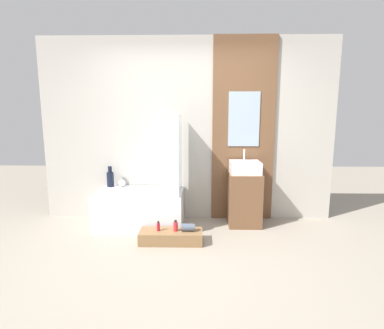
# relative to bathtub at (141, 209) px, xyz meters

# --- Properties ---
(ground_plane) EXTENTS (12.00, 12.00, 0.00)m
(ground_plane) POSITION_rel_bathtub_xyz_m (0.64, -1.18, -0.25)
(ground_plane) COLOR gray
(wall_tiled_back) EXTENTS (4.20, 0.06, 2.60)m
(wall_tiled_back) POSITION_rel_bathtub_xyz_m (0.64, 0.40, 1.05)
(wall_tiled_back) COLOR #B7B2A8
(wall_tiled_back) RESTS_ON ground_plane
(wall_wood_accent) EXTENTS (0.88, 0.04, 2.60)m
(wall_wood_accent) POSITION_rel_bathtub_xyz_m (1.43, 0.35, 1.06)
(wall_wood_accent) COLOR brown
(wall_wood_accent) RESTS_ON ground_plane
(bathtub) EXTENTS (1.15, 0.70, 0.50)m
(bathtub) POSITION_rel_bathtub_xyz_m (0.00, 0.00, 0.00)
(bathtub) COLOR white
(bathtub) RESTS_ON ground_plane
(glass_shower_screen) EXTENTS (0.01, 0.64, 1.03)m
(glass_shower_screen) POSITION_rel_bathtub_xyz_m (0.55, -0.01, 0.76)
(glass_shower_screen) COLOR silver
(glass_shower_screen) RESTS_ON bathtub
(wooden_step_bench) EXTENTS (0.75, 0.28, 0.15)m
(wooden_step_bench) POSITION_rel_bathtub_xyz_m (0.46, -0.53, -0.18)
(wooden_step_bench) COLOR olive
(wooden_step_bench) RESTS_ON ground_plane
(vanity_cabinet) EXTENTS (0.44, 0.45, 0.73)m
(vanity_cabinet) POSITION_rel_bathtub_xyz_m (1.43, 0.11, 0.11)
(vanity_cabinet) COLOR brown
(vanity_cabinet) RESTS_ON ground_plane
(sink) EXTENTS (0.40, 0.37, 0.32)m
(sink) POSITION_rel_bathtub_xyz_m (1.43, 0.11, 0.56)
(sink) COLOR white
(sink) RESTS_ON vanity_cabinet
(vase_tall_dark) EXTENTS (0.10, 0.10, 0.30)m
(vase_tall_dark) POSITION_rel_bathtub_xyz_m (-0.48, 0.25, 0.37)
(vase_tall_dark) COLOR black
(vase_tall_dark) RESTS_ON bathtub
(vase_round_light) EXTENTS (0.10, 0.10, 0.10)m
(vase_round_light) POSITION_rel_bathtub_xyz_m (-0.31, 0.25, 0.30)
(vase_round_light) COLOR white
(vase_round_light) RESTS_ON bathtub
(bottle_soap_primary) EXTENTS (0.04, 0.04, 0.12)m
(bottle_soap_primary) POSITION_rel_bathtub_xyz_m (0.31, -0.53, -0.05)
(bottle_soap_primary) COLOR #B21928
(bottle_soap_primary) RESTS_ON wooden_step_bench
(bottle_soap_secondary) EXTENTS (0.05, 0.05, 0.13)m
(bottle_soap_secondary) POSITION_rel_bathtub_xyz_m (0.52, -0.53, -0.04)
(bottle_soap_secondary) COLOR red
(bottle_soap_secondary) RESTS_ON wooden_step_bench
(towel_roll) EXTENTS (0.16, 0.09, 0.09)m
(towel_roll) POSITION_rel_bathtub_xyz_m (0.67, -0.53, -0.06)
(towel_roll) COLOR #4C5666
(towel_roll) RESTS_ON wooden_step_bench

